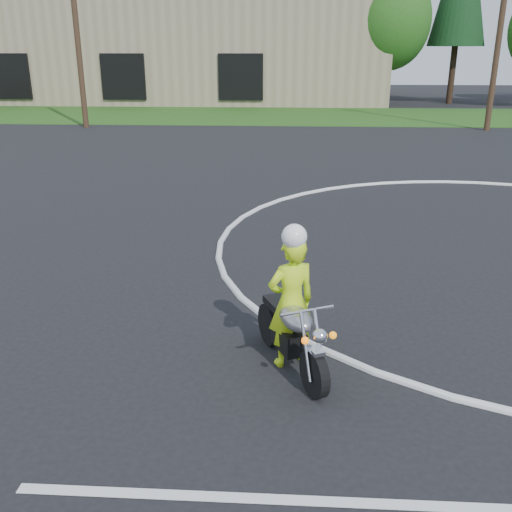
{
  "coord_description": "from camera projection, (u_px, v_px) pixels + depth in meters",
  "views": [
    {
      "loc": [
        -4.63,
        -7.97,
        3.72
      ],
      "look_at": [
        -5.05,
        -0.76,
        1.1
      ],
      "focal_mm": 40.0,
      "sensor_mm": 36.0,
      "label": 1
    }
  ],
  "objects": [
    {
      "name": "grass_strip",
      "position": [
        368.0,
        116.0,
        33.83
      ],
      "size": [
        120.0,
        10.0,
        0.02
      ],
      "primitive_type": "cube",
      "color": "#1E4714",
      "rests_on": "ground"
    },
    {
      "name": "primary_motorcycle",
      "position": [
        292.0,
        334.0,
        6.9
      ],
      "size": [
        0.95,
        1.76,
        0.99
      ],
      "rotation": [
        0.0,
        0.0,
        0.43
      ],
      "color": "black",
      "rests_on": "ground"
    },
    {
      "name": "rider_primary_grp",
      "position": [
        291.0,
        299.0,
        6.89
      ],
      "size": [
        0.72,
        0.62,
        1.84
      ],
      "rotation": [
        0.0,
        0.0,
        0.43
      ],
      "color": "#CAF81A",
      "rests_on": "ground"
    },
    {
      "name": "warehouse",
      "position": [
        125.0,
        44.0,
        45.6
      ],
      "size": [
        41.0,
        17.0,
        8.3
      ],
      "color": "tan",
      "rests_on": "ground"
    },
    {
      "name": "utility_poles",
      "position": [
        502.0,
        16.0,
        26.16
      ],
      "size": [
        41.6,
        1.12,
        10.0
      ],
      "color": "#473321",
      "rests_on": "ground"
    }
  ]
}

